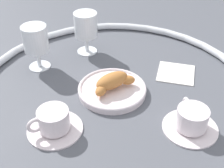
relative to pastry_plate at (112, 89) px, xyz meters
name	(u,v)px	position (x,y,z in m)	size (l,w,h in m)	color
ground_plane	(115,91)	(-0.01, 0.00, -0.01)	(2.20, 2.20, 0.00)	#4C4F56
table_chrome_rim	(115,87)	(-0.01, 0.00, 0.00)	(0.80, 0.80, 0.02)	silver
pastry_plate	(112,89)	(0.00, 0.00, 0.00)	(0.19, 0.19, 0.02)	silver
croissant_large	(113,82)	(0.00, 0.00, 0.03)	(0.13, 0.08, 0.04)	#AD6B33
coffee_cup_near	(54,122)	(0.20, -0.01, 0.02)	(0.14, 0.14, 0.06)	silver
coffee_cup_far	(191,120)	(-0.02, 0.24, 0.02)	(0.14, 0.14, 0.06)	silver
juice_glass_left	(36,41)	(0.05, -0.26, 0.08)	(0.08, 0.08, 0.14)	white
juice_glass_right	(86,27)	(-0.11, -0.21, 0.08)	(0.08, 0.08, 0.14)	white
folded_napkin	(176,73)	(-0.20, 0.09, -0.01)	(0.11, 0.11, 0.01)	silver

